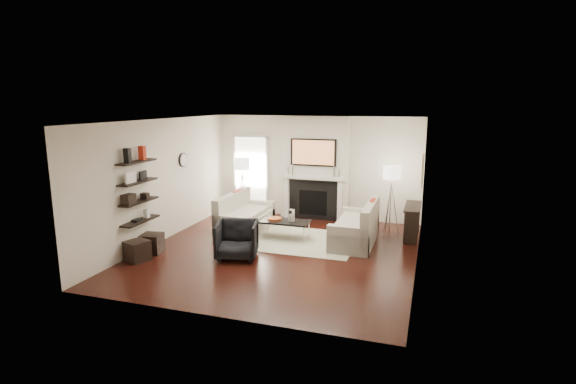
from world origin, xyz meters
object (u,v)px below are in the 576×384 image
(coffee_table, at_px, (285,222))
(ottoman_near, at_px, (152,243))
(loveseat_right_base, at_px, (354,234))
(lamp_right_shade, at_px, (392,173))
(loveseat_left_base, at_px, (246,224))
(armchair, at_px, (237,238))
(lamp_left_shade, at_px, (242,164))

(coffee_table, xyz_separation_m, ottoman_near, (-2.31, -1.75, -0.20))
(loveseat_right_base, height_order, ottoman_near, loveseat_right_base)
(lamp_right_shade, bearing_deg, loveseat_left_base, -163.07)
(loveseat_left_base, bearing_deg, ottoman_near, -122.52)
(lamp_right_shade, bearing_deg, armchair, -135.45)
(loveseat_right_base, xyz_separation_m, lamp_right_shade, (0.66, 1.03, 1.24))
(armchair, distance_m, lamp_left_shade, 3.37)
(lamp_left_shade, bearing_deg, ottoman_near, -100.80)
(loveseat_right_base, height_order, armchair, armchair)
(loveseat_left_base, distance_m, lamp_left_shade, 1.89)
(coffee_table, height_order, armchair, armchair)
(lamp_left_shade, xyz_separation_m, lamp_right_shade, (3.90, -0.29, 0.00))
(armchair, relative_size, lamp_left_shade, 2.03)
(loveseat_right_base, height_order, lamp_right_shade, lamp_right_shade)
(lamp_left_shade, height_order, lamp_right_shade, same)
(lamp_left_shade, relative_size, lamp_right_shade, 1.00)
(loveseat_right_base, bearing_deg, coffee_table, -173.63)
(loveseat_right_base, relative_size, armchair, 2.21)
(loveseat_right_base, relative_size, coffee_table, 1.64)
(armchair, distance_m, lamp_right_shade, 3.97)
(armchair, bearing_deg, lamp_left_shade, 95.28)
(coffee_table, xyz_separation_m, armchair, (-0.52, -1.48, 0.01))
(loveseat_right_base, relative_size, lamp_left_shade, 4.50)
(loveseat_right_base, distance_m, lamp_left_shade, 3.71)
(lamp_left_shade, bearing_deg, lamp_right_shade, -4.27)
(loveseat_right_base, distance_m, armchair, 2.66)
(coffee_table, bearing_deg, ottoman_near, -142.81)
(lamp_left_shade, distance_m, lamp_right_shade, 3.91)
(lamp_right_shade, bearing_deg, loveseat_right_base, -122.56)
(loveseat_left_base, distance_m, coffee_table, 1.10)
(loveseat_right_base, xyz_separation_m, coffee_table, (-1.55, -0.17, 0.19))
(lamp_left_shade, relative_size, ottoman_near, 1.00)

